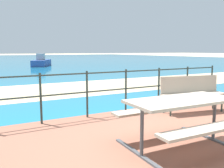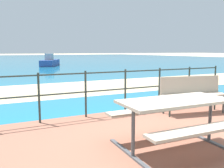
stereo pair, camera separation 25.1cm
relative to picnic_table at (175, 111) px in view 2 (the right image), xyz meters
name	(u,v)px [view 2 (the right image)]	position (x,y,z in m)	size (l,w,h in m)	color
ground_plane	(204,152)	(0.43, -0.17, -0.64)	(240.00, 240.00, 0.00)	beige
patio_paving	(204,150)	(0.43, -0.17, -0.61)	(6.40, 5.20, 0.06)	#935B47
sea_water	(11,60)	(0.43, 39.83, -0.63)	(90.00, 90.00, 0.01)	teal
beach_strip	(71,89)	(0.43, 6.59, -0.63)	(54.00, 3.82, 0.01)	tan
picnic_table	(175,111)	(0.00, 0.00, 0.00)	(1.66, 1.42, 0.74)	tan
park_bench	(192,91)	(1.82, 1.52, -0.07)	(1.59, 0.70, 0.84)	tan
railing_fence	(125,86)	(0.43, 2.24, 0.05)	(5.94, 0.04, 1.01)	#2D3833
boat_near	(50,62)	(2.81, 21.57, -0.26)	(2.62, 4.15, 1.22)	#2D478C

